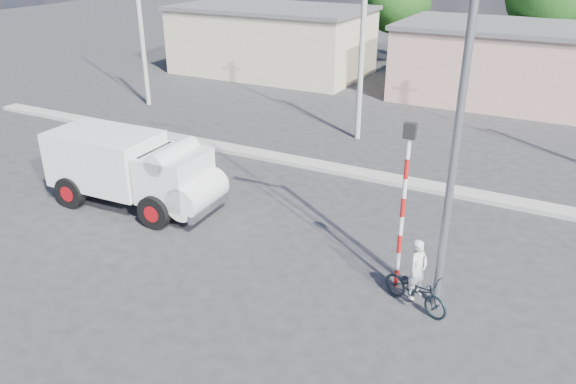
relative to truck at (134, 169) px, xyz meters
The scene contains 9 objects.
ground_plane 6.38m from the truck, 19.19° to the right, with size 120.00×120.00×0.00m, color #2B2B2D.
median 8.47m from the truck, 45.28° to the left, with size 40.00×0.80×0.16m, color #99968E.
truck is the anchor object (origin of this frame).
bicycle 9.87m from the truck, ahead, with size 0.64×1.83×0.96m, color black.
cyclist 9.85m from the truck, ahead, with size 0.55×0.36×1.52m, color silver.
traffic_pole 9.20m from the truck, ahead, with size 0.28×0.18×4.36m.
streetlight 10.70m from the truck, ahead, with size 2.34×0.22×9.00m.
building_row 21.15m from the truck, 70.69° to the left, with size 37.80×7.30×4.44m.
utility_poles 13.79m from the truck, 47.42° to the left, with size 35.40×0.24×8.00m.
Camera 1 is at (6.45, -10.52, 8.15)m, focal length 35.00 mm.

